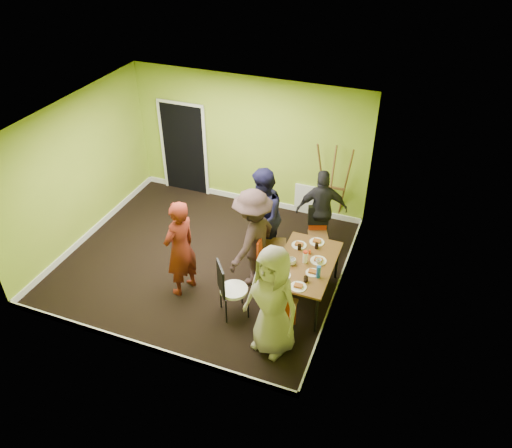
% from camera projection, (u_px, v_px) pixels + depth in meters
% --- Properties ---
extents(ground, '(5.00, 5.00, 0.00)m').
position_uv_depth(ground, '(205.00, 261.00, 9.28)').
color(ground, black).
rests_on(ground, ground).
extents(room_walls, '(5.04, 4.54, 2.82)m').
position_uv_depth(room_walls, '(201.00, 215.00, 8.76)').
color(room_walls, '#8EB02D').
rests_on(room_walls, ground).
extents(dining_table, '(0.90, 1.50, 0.75)m').
position_uv_depth(dining_table, '(305.00, 265.00, 8.09)').
color(dining_table, black).
rests_on(dining_table, ground).
extents(chair_left_far, '(0.56, 0.55, 1.07)m').
position_uv_depth(chair_left_far, '(269.00, 241.00, 8.79)').
color(chair_left_far, '#C43912').
rests_on(chair_left_far, ground).
extents(chair_left_near, '(0.47, 0.46, 1.05)m').
position_uv_depth(chair_left_near, '(268.00, 260.00, 8.37)').
color(chair_left_near, '#C43912').
rests_on(chair_left_near, ground).
extents(chair_back_end, '(0.50, 0.54, 0.91)m').
position_uv_depth(chair_back_end, '(318.00, 220.00, 9.23)').
color(chair_back_end, '#C43912').
rests_on(chair_back_end, ground).
extents(chair_front_end, '(0.45, 0.46, 1.10)m').
position_uv_depth(chair_front_end, '(278.00, 305.00, 7.46)').
color(chair_front_end, '#C43912').
rests_on(chair_front_end, ground).
extents(chair_bentwood, '(0.57, 0.56, 1.03)m').
position_uv_depth(chair_bentwood, '(229.00, 287.00, 7.85)').
color(chair_bentwood, black).
rests_on(chair_bentwood, ground).
extents(easel, '(0.72, 0.68, 1.80)m').
position_uv_depth(easel, '(333.00, 186.00, 9.78)').
color(easel, brown).
rests_on(easel, ground).
extents(plate_near_left, '(0.26, 0.26, 0.01)m').
position_uv_depth(plate_near_left, '(299.00, 245.00, 8.43)').
color(plate_near_left, white).
rests_on(plate_near_left, dining_table).
extents(plate_near_right, '(0.26, 0.26, 0.01)m').
position_uv_depth(plate_near_right, '(283.00, 275.00, 7.80)').
color(plate_near_right, white).
rests_on(plate_near_right, dining_table).
extents(plate_far_back, '(0.26, 0.26, 0.01)m').
position_uv_depth(plate_far_back, '(317.00, 242.00, 8.50)').
color(plate_far_back, white).
rests_on(plate_far_back, dining_table).
extents(plate_far_front, '(0.26, 0.26, 0.01)m').
position_uv_depth(plate_far_front, '(298.00, 287.00, 7.58)').
color(plate_far_front, white).
rests_on(plate_far_front, dining_table).
extents(plate_wall_back, '(0.26, 0.26, 0.01)m').
position_uv_depth(plate_wall_back, '(318.00, 261.00, 8.09)').
color(plate_wall_back, white).
rests_on(plate_wall_back, dining_table).
extents(plate_wall_front, '(0.22, 0.22, 0.01)m').
position_uv_depth(plate_wall_front, '(313.00, 273.00, 7.84)').
color(plate_wall_front, white).
rests_on(plate_wall_front, dining_table).
extents(thermos, '(0.08, 0.08, 0.19)m').
position_uv_depth(thermos, '(305.00, 257.00, 8.01)').
color(thermos, white).
rests_on(thermos, dining_table).
extents(blue_bottle, '(0.07, 0.07, 0.21)m').
position_uv_depth(blue_bottle, '(318.00, 272.00, 7.71)').
color(blue_bottle, '#174EB0').
rests_on(blue_bottle, dining_table).
extents(orange_bottle, '(0.04, 0.04, 0.08)m').
position_uv_depth(orange_bottle, '(310.00, 252.00, 8.23)').
color(orange_bottle, '#C43912').
rests_on(orange_bottle, dining_table).
extents(glass_mid, '(0.07, 0.07, 0.10)m').
position_uv_depth(glass_mid, '(299.00, 247.00, 8.32)').
color(glass_mid, black).
rests_on(glass_mid, dining_table).
extents(glass_back, '(0.06, 0.06, 0.10)m').
position_uv_depth(glass_back, '(317.00, 246.00, 8.34)').
color(glass_back, black).
rests_on(glass_back, dining_table).
extents(glass_front, '(0.07, 0.07, 0.09)m').
position_uv_depth(glass_front, '(306.00, 279.00, 7.66)').
color(glass_front, black).
rests_on(glass_front, dining_table).
extents(cup_a, '(0.14, 0.14, 0.11)m').
position_uv_depth(cup_a, '(292.00, 262.00, 8.00)').
color(cup_a, white).
rests_on(cup_a, dining_table).
extents(cup_b, '(0.10, 0.10, 0.09)m').
position_uv_depth(cup_b, '(319.00, 262.00, 8.01)').
color(cup_b, white).
rests_on(cup_b, dining_table).
extents(person_standing, '(0.59, 0.74, 1.77)m').
position_uv_depth(person_standing, '(180.00, 249.00, 8.14)').
color(person_standing, '#55170E').
rests_on(person_standing, ground).
extents(person_left_far, '(0.90, 1.04, 1.83)m').
position_uv_depth(person_left_far, '(262.00, 216.00, 8.86)').
color(person_left_far, black).
rests_on(person_left_far, ground).
extents(person_left_near, '(0.88, 1.28, 1.82)m').
position_uv_depth(person_left_near, '(253.00, 239.00, 8.32)').
color(person_left_near, '#302020').
rests_on(person_left_near, ground).
extents(person_back_end, '(1.03, 0.70, 1.62)m').
position_uv_depth(person_back_end, '(322.00, 210.00, 9.23)').
color(person_back_end, black).
rests_on(person_back_end, ground).
extents(person_front_end, '(1.04, 0.84, 1.84)m').
position_uv_depth(person_front_end, '(273.00, 301.00, 7.08)').
color(person_front_end, gray).
rests_on(person_front_end, ground).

